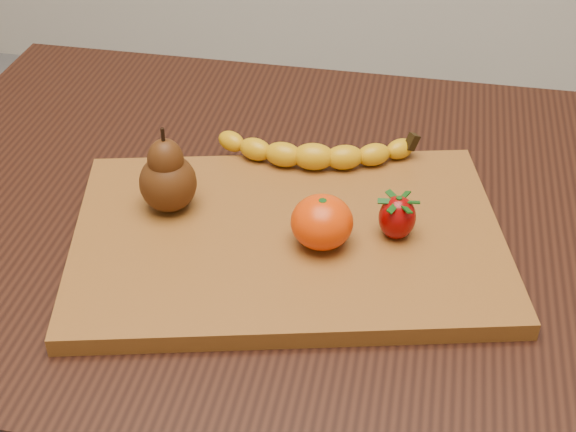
% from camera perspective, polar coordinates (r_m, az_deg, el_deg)
% --- Properties ---
extents(table, '(1.00, 0.70, 0.76)m').
position_cam_1_polar(table, '(0.97, 1.31, -4.21)').
color(table, black).
rests_on(table, ground).
extents(cutting_board, '(0.51, 0.40, 0.02)m').
position_cam_1_polar(cutting_board, '(0.85, -0.00, -1.61)').
color(cutting_board, brown).
rests_on(cutting_board, table).
extents(banana, '(0.21, 0.07, 0.03)m').
position_cam_1_polar(banana, '(0.93, 1.83, 4.24)').
color(banana, '#D69B0A').
rests_on(banana, cutting_board).
extents(pear, '(0.07, 0.07, 0.10)m').
position_cam_1_polar(pear, '(0.86, -8.63, 3.31)').
color(pear, '#45220B').
rests_on(pear, cutting_board).
extents(mandarin, '(0.08, 0.08, 0.05)m').
position_cam_1_polar(mandarin, '(0.81, 2.43, -0.43)').
color(mandarin, '#DC3702').
rests_on(mandarin, cutting_board).
extents(strawberry, '(0.04, 0.04, 0.05)m').
position_cam_1_polar(strawberry, '(0.83, 7.78, -0.00)').
color(strawberry, '#840403').
rests_on(strawberry, cutting_board).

